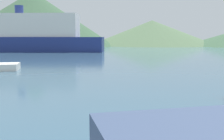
{
  "coord_description": "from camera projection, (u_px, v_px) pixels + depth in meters",
  "views": [
    {
      "loc": [
        -0.71,
        1.0,
        2.74
      ],
      "look_at": [
        0.34,
        14.0,
        1.2
      ],
      "focal_mm": 45.0,
      "sensor_mm": 36.0,
      "label": 1
    }
  ],
  "objects": [
    {
      "name": "hill_central",
      "position": [
        33.0,
        19.0,
        84.66
      ],
      "size": [
        49.62,
        49.62,
        16.35
      ],
      "color": "#38563D",
      "rests_on": "ground_plane"
    },
    {
      "name": "hill_east",
      "position": [
        152.0,
        33.0,
        93.5
      ],
      "size": [
        41.82,
        41.82,
        8.23
      ],
      "color": "#4C6647",
      "rests_on": "ground_plane"
    },
    {
      "name": "ferry_distant",
      "position": [
        20.0,
        35.0,
        52.88
      ],
      "size": [
        31.95,
        10.05,
        8.58
      ],
      "rotation": [
        0.0,
        0.0,
        -0.12
      ],
      "color": "navy",
      "rests_on": "ground_plane"
    }
  ]
}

